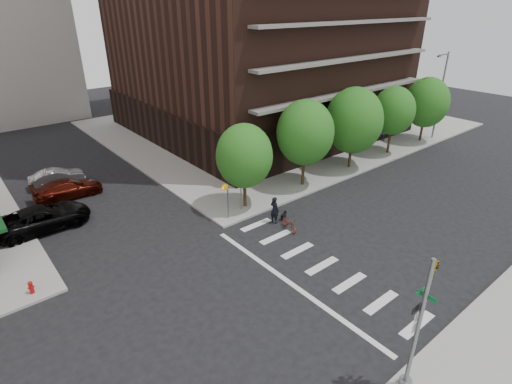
{
  "coord_description": "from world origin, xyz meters",
  "views": [
    {
      "loc": [
        -11.92,
        -12.17,
        13.83
      ],
      "look_at": [
        3.0,
        6.0,
        2.5
      ],
      "focal_mm": 28.0,
      "sensor_mm": 36.0,
      "label": 1
    }
  ],
  "objects_px": {
    "parked_car_maroon": "(68,189)",
    "parked_car_silver": "(57,177)",
    "fire_hydrant": "(31,287)",
    "traffic_signal": "(416,336)",
    "scooter": "(289,224)",
    "pedestrian_far": "(383,133)",
    "dog_walker": "(275,210)",
    "parked_car_black": "(43,218)"
  },
  "relations": [
    {
      "from": "parked_car_maroon",
      "to": "parked_car_silver",
      "type": "bearing_deg",
      "value": 2.22
    },
    {
      "from": "fire_hydrant",
      "to": "parked_car_maroon",
      "type": "relative_size",
      "value": 0.15
    },
    {
      "from": "traffic_signal",
      "to": "scooter",
      "type": "distance_m",
      "value": 12.78
    },
    {
      "from": "traffic_signal",
      "to": "parked_car_silver",
      "type": "distance_m",
      "value": 29.45
    },
    {
      "from": "scooter",
      "to": "pedestrian_far",
      "type": "height_order",
      "value": "pedestrian_far"
    },
    {
      "from": "traffic_signal",
      "to": "dog_walker",
      "type": "xyz_separation_m",
      "value": [
        4.69,
        12.99,
        -1.73
      ]
    },
    {
      "from": "fire_hydrant",
      "to": "dog_walker",
      "type": "relative_size",
      "value": 0.38
    },
    {
      "from": "dog_walker",
      "to": "pedestrian_far",
      "type": "distance_m",
      "value": 21.23
    },
    {
      "from": "parked_car_maroon",
      "to": "parked_car_silver",
      "type": "distance_m",
      "value": 2.92
    },
    {
      "from": "traffic_signal",
      "to": "scooter",
      "type": "bearing_deg",
      "value": 67.59
    },
    {
      "from": "dog_walker",
      "to": "parked_car_black",
      "type": "bearing_deg",
      "value": 47.04
    },
    {
      "from": "scooter",
      "to": "pedestrian_far",
      "type": "xyz_separation_m",
      "value": [
        20.39,
        6.86,
        0.58
      ]
    },
    {
      "from": "traffic_signal",
      "to": "pedestrian_far",
      "type": "xyz_separation_m",
      "value": [
        25.19,
        18.49,
        -1.66
      ]
    },
    {
      "from": "traffic_signal",
      "to": "scooter",
      "type": "relative_size",
      "value": 3.42
    },
    {
      "from": "traffic_signal",
      "to": "pedestrian_far",
      "type": "height_order",
      "value": "traffic_signal"
    },
    {
      "from": "fire_hydrant",
      "to": "parked_car_silver",
      "type": "height_order",
      "value": "parked_car_silver"
    },
    {
      "from": "pedestrian_far",
      "to": "scooter",
      "type": "bearing_deg",
      "value": -91.89
    },
    {
      "from": "parked_car_maroon",
      "to": "parked_car_black",
      "type": "bearing_deg",
      "value": 147.93
    },
    {
      "from": "traffic_signal",
      "to": "fire_hydrant",
      "type": "bearing_deg",
      "value": 123.26
    },
    {
      "from": "parked_car_black",
      "to": "parked_car_maroon",
      "type": "xyz_separation_m",
      "value": [
        2.7,
        3.96,
        -0.09
      ]
    },
    {
      "from": "fire_hydrant",
      "to": "parked_car_maroon",
      "type": "bearing_deg",
      "value": 65.03
    },
    {
      "from": "traffic_signal",
      "to": "parked_car_black",
      "type": "height_order",
      "value": "traffic_signal"
    },
    {
      "from": "fire_hydrant",
      "to": "parked_car_silver",
      "type": "xyz_separation_m",
      "value": [
        5.0,
        13.66,
        0.14
      ]
    },
    {
      "from": "traffic_signal",
      "to": "parked_car_maroon",
      "type": "relative_size",
      "value": 1.2
    },
    {
      "from": "fire_hydrant",
      "to": "scooter",
      "type": "xyz_separation_m",
      "value": [
        14.83,
        -3.66,
        -0.09
      ]
    },
    {
      "from": "parked_car_silver",
      "to": "pedestrian_far",
      "type": "xyz_separation_m",
      "value": [
        30.22,
        -10.46,
        0.35
      ]
    },
    {
      "from": "parked_car_maroon",
      "to": "pedestrian_far",
      "type": "height_order",
      "value": "pedestrian_far"
    },
    {
      "from": "scooter",
      "to": "parked_car_black",
      "type": "bearing_deg",
      "value": 153.71
    },
    {
      "from": "parked_car_black",
      "to": "pedestrian_far",
      "type": "xyz_separation_m",
      "value": [
        32.92,
        -3.58,
        0.23
      ]
    },
    {
      "from": "parked_car_black",
      "to": "parked_car_maroon",
      "type": "distance_m",
      "value": 4.79
    },
    {
      "from": "fire_hydrant",
      "to": "parked_car_silver",
      "type": "relative_size",
      "value": 0.17
    },
    {
      "from": "traffic_signal",
      "to": "fire_hydrant",
      "type": "height_order",
      "value": "traffic_signal"
    },
    {
      "from": "parked_car_black",
      "to": "scooter",
      "type": "height_order",
      "value": "parked_car_black"
    },
    {
      "from": "fire_hydrant",
      "to": "pedestrian_far",
      "type": "relative_size",
      "value": 0.41
    },
    {
      "from": "traffic_signal",
      "to": "parked_car_black",
      "type": "xyz_separation_m",
      "value": [
        -7.73,
        22.07,
        -1.88
      ]
    },
    {
      "from": "traffic_signal",
      "to": "parked_car_maroon",
      "type": "distance_m",
      "value": 26.59
    },
    {
      "from": "parked_car_silver",
      "to": "dog_walker",
      "type": "xyz_separation_m",
      "value": [
        9.72,
        -15.96,
        0.27
      ]
    },
    {
      "from": "parked_car_silver",
      "to": "scooter",
      "type": "bearing_deg",
      "value": -145.29
    },
    {
      "from": "traffic_signal",
      "to": "scooter",
      "type": "height_order",
      "value": "traffic_signal"
    },
    {
      "from": "traffic_signal",
      "to": "parked_car_black",
      "type": "distance_m",
      "value": 23.46
    },
    {
      "from": "parked_car_silver",
      "to": "scooter",
      "type": "height_order",
      "value": "parked_car_silver"
    },
    {
      "from": "parked_car_maroon",
      "to": "scooter",
      "type": "distance_m",
      "value": 17.43
    }
  ]
}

